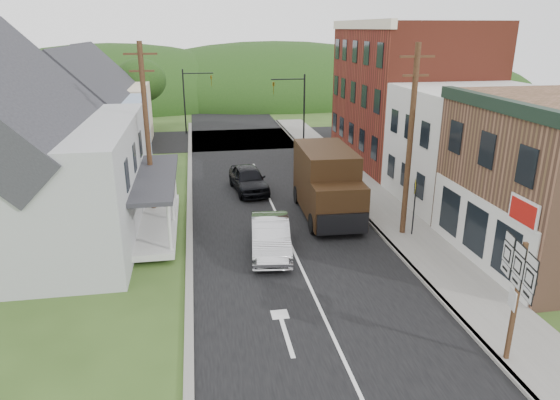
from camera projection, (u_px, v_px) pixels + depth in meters
name	position (u px, v px, depth m)	size (l,w,h in m)	color
ground	(305.00, 277.00, 20.23)	(120.00, 120.00, 0.00)	#2D4719
road	(269.00, 199.00, 29.55)	(9.00, 90.00, 0.02)	black
cross_road	(242.00, 139.00, 45.39)	(60.00, 9.00, 0.02)	black
sidewalk_right	(376.00, 203.00, 28.59)	(2.80, 55.00, 0.15)	slate
curb_right	(353.00, 204.00, 28.38)	(0.20, 55.00, 0.15)	slate
curb_left	(190.00, 214.00, 26.93)	(0.30, 55.00, 0.12)	slate
storefront_white	(475.00, 147.00, 27.94)	(8.00, 7.00, 6.50)	silver
storefront_red	(408.00, 94.00, 36.22)	(8.00, 12.00, 10.00)	maroon
house_gray	(19.00, 153.00, 22.54)	(10.20, 12.24, 8.35)	#AAADAF
house_blue	(90.00, 121.00, 33.12)	(7.14, 8.16, 7.28)	#8C9FBF
house_cream	(104.00, 103.00, 41.43)	(7.14, 8.16, 7.28)	beige
utility_pole_right	(410.00, 141.00, 22.85)	(1.60, 0.26, 9.00)	#472D19
utility_pole_left	(147.00, 131.00, 25.13)	(1.60, 0.26, 9.00)	#472D19
traffic_signal_right	(296.00, 102.00, 41.58)	(2.87, 0.20, 6.00)	black
traffic_signal_left	(191.00, 94.00, 46.74)	(2.87, 0.20, 6.00)	black
tree_left_d	(140.00, 80.00, 47.03)	(4.80, 4.80, 6.94)	#382616
forested_ridge	(223.00, 99.00, 71.48)	(90.00, 30.00, 16.00)	black
silver_sedan	(271.00, 237.00, 22.18)	(1.66, 4.75, 1.57)	#B0B0B5
dark_sedan	(248.00, 179.00, 30.60)	(1.86, 4.62, 1.58)	black
delivery_van	(327.00, 184.00, 26.22)	(2.85, 6.54, 3.61)	black
route_sign_cluster	(517.00, 285.00, 14.25)	(0.53, 2.14, 3.80)	#472D19
warning_sign	(414.00, 199.00, 23.48)	(0.29, 0.73, 2.80)	black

